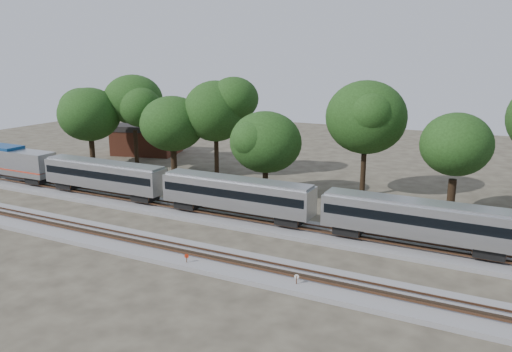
# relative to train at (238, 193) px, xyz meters

# --- Properties ---
(ground) EXTENTS (160.00, 160.00, 0.00)m
(ground) POSITION_rel_train_xyz_m (0.43, -6.00, -3.07)
(ground) COLOR #383328
(ground) RESTS_ON ground
(track_far) EXTENTS (160.00, 5.00, 0.73)m
(track_far) POSITION_rel_train_xyz_m (0.43, 0.00, -2.87)
(track_far) COLOR slate
(track_far) RESTS_ON ground
(track_near) EXTENTS (160.00, 5.00, 0.73)m
(track_near) POSITION_rel_train_xyz_m (0.43, -10.00, -2.87)
(track_near) COLOR slate
(track_near) RESTS_ON ground
(train) EXTENTS (85.72, 2.95, 4.35)m
(train) POSITION_rel_train_xyz_m (0.00, 0.00, 0.00)
(train) COLOR #B2B5BA
(train) RESTS_ON ground
(switch_stand_red) EXTENTS (0.36, 0.13, 1.14)m
(switch_stand_red) POSITION_rel_train_xyz_m (1.76, -11.79, -2.35)
(switch_stand_red) COLOR #512D19
(switch_stand_red) RESTS_ON ground
(switch_stand_white) EXTENTS (0.36, 0.15, 1.16)m
(switch_stand_white) POSITION_rel_train_xyz_m (11.20, -11.36, -2.33)
(switch_stand_white) COLOR #512D19
(switch_stand_white) RESTS_ON ground
(switch_lever) EXTENTS (0.58, 0.48, 0.30)m
(switch_lever) POSITION_rel_train_xyz_m (5.27, -11.27, -2.92)
(switch_lever) COLOR #512D19
(switch_lever) RESTS_ON ground
(brick_building) EXTENTS (12.04, 9.76, 5.08)m
(brick_building) POSITION_rel_train_xyz_m (-31.65, 24.76, -0.52)
(brick_building) COLOR brown
(brick_building) RESTS_ON ground
(tree_0) EXTENTS (8.31, 8.31, 11.72)m
(tree_0) POSITION_rel_train_xyz_m (-31.48, 11.78, 5.09)
(tree_0) COLOR black
(tree_0) RESTS_ON ground
(tree_1) EXTENTS (10.34, 10.34, 14.58)m
(tree_1) POSITION_rel_train_xyz_m (-27.09, 16.56, 7.09)
(tree_1) COLOR black
(tree_1) RESTS_ON ground
(tree_2) EXTENTS (7.54, 7.54, 10.63)m
(tree_2) POSITION_rel_train_xyz_m (-17.90, 13.68, 4.33)
(tree_2) COLOR black
(tree_2) RESTS_ON ground
(tree_3) EXTENTS (9.32, 9.32, 13.14)m
(tree_3) POSITION_rel_train_xyz_m (-12.40, 16.31, 6.08)
(tree_3) COLOR black
(tree_3) RESTS_ON ground
(tree_4) EXTENTS (6.86, 6.86, 9.67)m
(tree_4) POSITION_rel_train_xyz_m (-1.45, 9.54, 3.65)
(tree_4) COLOR black
(tree_4) RESTS_ON ground
(tree_5) EXTENTS (9.75, 9.75, 13.75)m
(tree_5) POSITION_rel_train_xyz_m (8.87, 15.38, 6.51)
(tree_5) COLOR black
(tree_5) RESTS_ON ground
(tree_6) EXTENTS (8.09, 8.09, 11.40)m
(tree_6) POSITION_rel_train_xyz_m (19.43, 10.82, 4.86)
(tree_6) COLOR black
(tree_6) RESTS_ON ground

